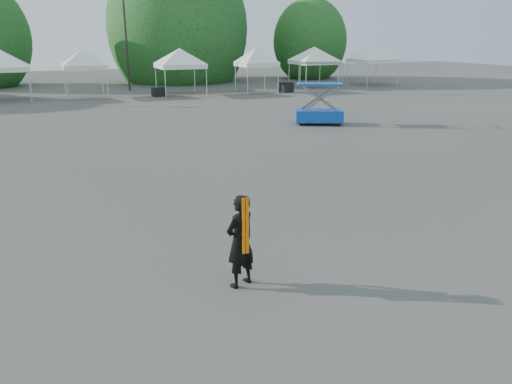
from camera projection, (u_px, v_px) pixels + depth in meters
name	position (u px, v px, depth m)	size (l,w,h in m)	color
ground	(246.00, 243.00, 10.56)	(120.00, 120.00, 0.00)	#474442
light_pole_east	(124.00, 17.00, 38.09)	(0.60, 0.25, 9.80)	black
tree_mid_e	(178.00, 28.00, 46.68)	(5.12, 5.12, 7.79)	#382314
tree_far_e	(310.00, 41.00, 50.19)	(3.84, 3.84, 5.84)	#382314
tent_d	(0.00, 54.00, 32.80)	(4.72, 4.72, 3.88)	silver
tent_e	(83.00, 53.00, 34.62)	(4.03, 4.03, 3.88)	silver
tent_f	(179.00, 52.00, 35.92)	(4.53, 4.53, 3.88)	silver
tent_g	(257.00, 51.00, 37.79)	(3.83, 3.83, 3.88)	silver
tent_h	(314.00, 50.00, 41.04)	(4.54, 4.54, 3.88)	silver
tent_extra_8	(374.00, 49.00, 43.37)	(4.75, 4.75, 3.88)	silver
man	(240.00, 241.00, 8.54)	(0.71, 0.61, 1.66)	black
scissor_lift	(320.00, 94.00, 24.21)	(2.55, 1.99, 2.95)	#0B3399
crate_mid	(158.00, 92.00, 35.82)	(0.82, 0.64, 0.64)	black
crate_east	(286.00, 87.00, 38.43)	(0.98, 0.76, 0.76)	black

